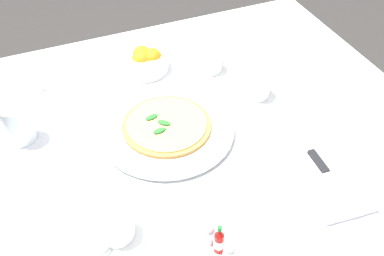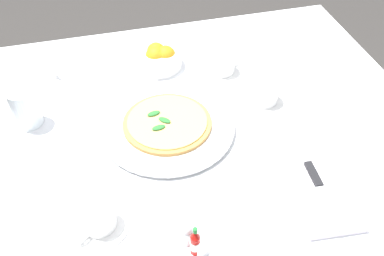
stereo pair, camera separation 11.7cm
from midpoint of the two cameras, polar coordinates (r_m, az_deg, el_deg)
name	(u,v)px [view 1 (the left image)]	position (r m, az deg, el deg)	size (l,w,h in m)	color
dining_table	(216,166)	(1.27, 0.38, -5.00)	(1.18, 1.18, 0.72)	white
pizza_plate	(167,129)	(1.19, -6.05, -0.23)	(0.36, 0.36, 0.02)	white
pizza	(166,125)	(1.18, -6.12, 0.26)	(0.24, 0.24, 0.02)	#C68E47
coffee_cup_far_left	(116,228)	(0.98, -13.07, -12.44)	(0.13, 0.13, 0.06)	white
coffee_cup_near_right	(256,88)	(1.29, 5.62, 5.00)	(0.13, 0.13, 0.07)	white
coffee_cup_center_back	(210,62)	(1.38, -0.17, 8.26)	(0.13, 0.13, 0.07)	white
water_glass_far_right	(19,125)	(1.25, -23.71, 0.21)	(0.07, 0.07, 0.11)	white
napkin_folded	(328,180)	(1.10, 13.92, -6.55)	(0.23, 0.15, 0.02)	white
dinner_knife	(329,177)	(1.08, 14.12, -6.18)	(0.20, 0.03, 0.01)	silver
citrus_bowl	(144,61)	(1.41, -8.46, 8.34)	(0.15, 0.15, 0.07)	white
hot_sauce_bottle	(219,241)	(0.94, -0.25, -14.34)	(0.02, 0.02, 0.08)	#B7140F
salt_shaker	(229,253)	(0.93, 1.02, -15.78)	(0.03, 0.03, 0.06)	white
pepper_shaker	(209,234)	(0.96, -1.47, -13.51)	(0.03, 0.03, 0.06)	white
menu_card	(31,77)	(1.43, -22.03, 5.96)	(0.08, 0.04, 0.06)	white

